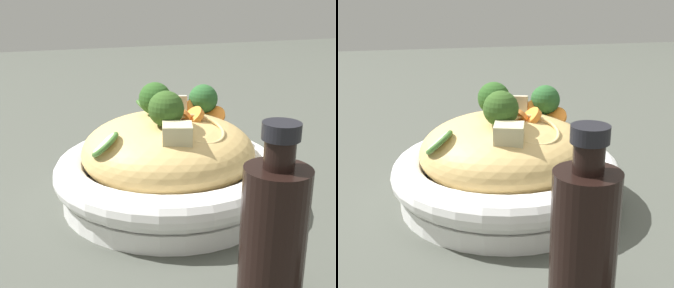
{
  "view_description": "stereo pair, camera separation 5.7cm",
  "coord_description": "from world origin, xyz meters",
  "views": [
    {
      "loc": [
        -0.18,
        -0.51,
        0.26
      ],
      "look_at": [
        0.0,
        0.0,
        0.08
      ],
      "focal_mm": 50.61,
      "sensor_mm": 36.0,
      "label": 1
    },
    {
      "loc": [
        -0.12,
        -0.53,
        0.26
      ],
      "look_at": [
        0.0,
        0.0,
        0.08
      ],
      "focal_mm": 50.61,
      "sensor_mm": 36.0,
      "label": 2
    }
  ],
  "objects": [
    {
      "name": "soy_sauce_bottle",
      "position": [
        0.01,
        -0.23,
        0.07
      ],
      "size": [
        0.05,
        0.05,
        0.16
      ],
      "color": "black",
      "rests_on": "ground_plane"
    },
    {
      "name": "zucchini_slices",
      "position": [
        -0.04,
        0.03,
        0.1
      ],
      "size": [
        0.13,
        0.16,
        0.03
      ],
      "color": "beige",
      "rests_on": "serving_bowl"
    },
    {
      "name": "chicken_chunks",
      "position": [
        0.0,
        -0.02,
        0.11
      ],
      "size": [
        0.07,
        0.13,
        0.03
      ],
      "color": "beige",
      "rests_on": "serving_bowl"
    },
    {
      "name": "ground_plane",
      "position": [
        0.0,
        0.0,
        0.0
      ],
      "size": [
        3.0,
        3.0,
        0.0
      ],
      "primitive_type": "plane",
      "color": "#42453D"
    },
    {
      "name": "serving_bowl",
      "position": [
        0.0,
        0.0,
        0.03
      ],
      "size": [
        0.28,
        0.28,
        0.06
      ],
      "color": "white",
      "rests_on": "ground_plane"
    },
    {
      "name": "carrot_coins",
      "position": [
        0.04,
        0.0,
        0.11
      ],
      "size": [
        0.09,
        0.07,
        0.03
      ],
      "color": "orange",
      "rests_on": "serving_bowl"
    },
    {
      "name": "broccoli_florets",
      "position": [
        0.01,
        0.0,
        0.12
      ],
      "size": [
        0.12,
        0.11,
        0.06
      ],
      "color": "#95B068",
      "rests_on": "serving_bowl"
    },
    {
      "name": "noodle_heap",
      "position": [
        0.0,
        -0.0,
        0.07
      ],
      "size": [
        0.21,
        0.21,
        0.1
      ],
      "color": "tan",
      "rests_on": "serving_bowl"
    }
  ]
}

